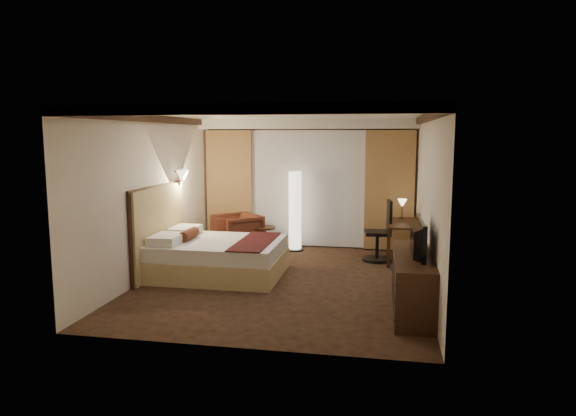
% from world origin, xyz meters
% --- Properties ---
extents(floor, '(4.50, 5.50, 0.01)m').
position_xyz_m(floor, '(0.00, 0.00, 0.00)').
color(floor, black).
rests_on(floor, ground).
extents(ceiling, '(4.50, 5.50, 0.01)m').
position_xyz_m(ceiling, '(0.00, 0.00, 2.70)').
color(ceiling, white).
rests_on(ceiling, back_wall).
extents(back_wall, '(4.50, 0.02, 2.70)m').
position_xyz_m(back_wall, '(0.00, 2.75, 1.35)').
color(back_wall, beige).
rests_on(back_wall, floor).
extents(left_wall, '(0.02, 5.50, 2.70)m').
position_xyz_m(left_wall, '(-2.25, 0.00, 1.35)').
color(left_wall, beige).
rests_on(left_wall, floor).
extents(right_wall, '(0.02, 5.50, 2.70)m').
position_xyz_m(right_wall, '(2.25, 0.00, 1.35)').
color(right_wall, beige).
rests_on(right_wall, floor).
extents(crown_molding, '(4.50, 5.50, 0.12)m').
position_xyz_m(crown_molding, '(0.00, 0.00, 2.64)').
color(crown_molding, black).
rests_on(crown_molding, ceiling).
extents(soffit, '(4.50, 0.50, 0.20)m').
position_xyz_m(soffit, '(0.00, 2.50, 2.60)').
color(soffit, white).
rests_on(soffit, ceiling).
extents(curtain_sheer, '(2.48, 0.04, 2.45)m').
position_xyz_m(curtain_sheer, '(0.00, 2.67, 1.25)').
color(curtain_sheer, silver).
rests_on(curtain_sheer, back_wall).
extents(curtain_left_drape, '(1.00, 0.14, 2.45)m').
position_xyz_m(curtain_left_drape, '(-1.70, 2.61, 1.25)').
color(curtain_left_drape, tan).
rests_on(curtain_left_drape, back_wall).
extents(curtain_right_drape, '(1.00, 0.14, 2.45)m').
position_xyz_m(curtain_right_drape, '(1.70, 2.61, 1.25)').
color(curtain_right_drape, tan).
rests_on(curtain_right_drape, back_wall).
extents(wall_sconce, '(0.24, 0.24, 0.24)m').
position_xyz_m(wall_sconce, '(-2.09, 0.94, 1.62)').
color(wall_sconce, white).
rests_on(wall_sconce, left_wall).
extents(bed, '(2.11, 1.65, 0.62)m').
position_xyz_m(bed, '(-1.13, 0.11, 0.31)').
color(bed, white).
rests_on(bed, floor).
extents(headboard, '(0.12, 1.95, 1.50)m').
position_xyz_m(headboard, '(-2.20, 0.11, 0.75)').
color(headboard, tan).
rests_on(headboard, floor).
extents(armchair, '(1.14, 1.14, 0.86)m').
position_xyz_m(armchair, '(-1.35, 1.90, 0.43)').
color(armchair, '#4E2017').
rests_on(armchair, floor).
extents(side_table, '(0.48, 0.48, 0.53)m').
position_xyz_m(side_table, '(-0.80, 1.97, 0.26)').
color(side_table, black).
rests_on(side_table, floor).
extents(floor_lamp, '(0.35, 0.35, 1.65)m').
position_xyz_m(floor_lamp, '(-0.20, 2.24, 0.82)').
color(floor_lamp, white).
rests_on(floor_lamp, floor).
extents(desk, '(0.55, 1.25, 0.75)m').
position_xyz_m(desk, '(1.95, 1.71, 0.38)').
color(desk, black).
rests_on(desk, floor).
extents(desk_lamp, '(0.18, 0.18, 0.34)m').
position_xyz_m(desk_lamp, '(1.95, 2.18, 0.92)').
color(desk_lamp, '#FFD899').
rests_on(desk_lamp, desk).
extents(office_chair, '(0.62, 0.62, 1.17)m').
position_xyz_m(office_chair, '(1.49, 1.66, 0.58)').
color(office_chair, black).
rests_on(office_chair, floor).
extents(dresser, '(0.50, 1.97, 0.77)m').
position_xyz_m(dresser, '(2.00, -1.06, 0.38)').
color(dresser, black).
rests_on(dresser, floor).
extents(television, '(0.67, 1.15, 0.15)m').
position_xyz_m(television, '(1.97, -1.06, 1.09)').
color(television, black).
rests_on(television, dresser).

